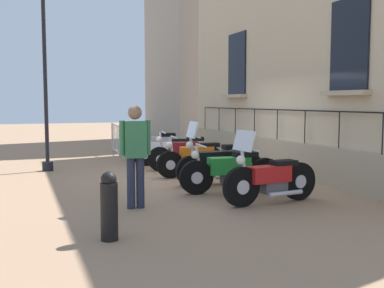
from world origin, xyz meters
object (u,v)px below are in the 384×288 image
at_px(motorcycle_orange, 198,159).
at_px(crowd_barrier, 116,138).
at_px(motorcycle_black, 220,164).
at_px(bollard, 109,206).
at_px(motorcycle_red, 270,179).
at_px(motorcycle_green, 231,171).
at_px(motorcycle_silver, 157,147).
at_px(lamppost, 44,42).
at_px(motorcycle_white, 169,151).
at_px(motorcycle_maroon, 185,154).
at_px(pedestrian_standing, 135,150).

distance_m(motorcycle_orange, crowd_barrier, 5.47).
bearing_deg(crowd_barrier, motorcycle_black, 98.94).
bearing_deg(bollard, motorcycle_red, -159.61).
bearing_deg(crowd_barrier, bollard, 78.13).
bearing_deg(bollard, motorcycle_green, -141.24).
relative_size(motorcycle_silver, motorcycle_orange, 0.94).
distance_m(motorcycle_silver, lamppost, 4.46).
bearing_deg(lamppost, motorcycle_white, 177.16).
xyz_separation_m(motorcycle_maroon, motorcycle_red, (-0.07, 4.26, 0.01)).
height_order(motorcycle_green, motorcycle_red, motorcycle_red).
bearing_deg(motorcycle_maroon, bollard, 60.88).
xyz_separation_m(motorcycle_orange, lamppost, (3.34, -2.32, 2.92)).
distance_m(motorcycle_silver, motorcycle_green, 5.21).
distance_m(motorcycle_black, lamppost, 5.62).
xyz_separation_m(motorcycle_silver, motorcycle_orange, (-0.09, 3.21, -0.01)).
bearing_deg(pedestrian_standing, motorcycle_silver, -109.79).
height_order(motorcycle_white, bollard, motorcycle_white).
relative_size(motorcycle_black, motorcycle_green, 0.96).
bearing_deg(motorcycle_maroon, lamppost, -19.83).
relative_size(motorcycle_green, motorcycle_red, 1.10).
height_order(motorcycle_white, pedestrian_standing, pedestrian_standing).
xyz_separation_m(motorcycle_maroon, motorcycle_green, (0.14, 3.10, -0.01)).
xyz_separation_m(motorcycle_black, lamppost, (3.44, -3.38, 2.90)).
distance_m(motorcycle_red, crowd_barrier, 8.62).
bearing_deg(motorcycle_black, crowd_barrier, -81.06).
height_order(motorcycle_white, crowd_barrier, motorcycle_white).
distance_m(motorcycle_maroon, motorcycle_red, 4.26).
relative_size(motorcycle_white, pedestrian_standing, 1.13).
bearing_deg(pedestrian_standing, motorcycle_orange, -129.60).
bearing_deg(motorcycle_black, motorcycle_green, 78.92).
xyz_separation_m(motorcycle_green, pedestrian_standing, (2.11, 0.65, 0.57)).
relative_size(motorcycle_maroon, bollard, 2.18).
xyz_separation_m(motorcycle_black, bollard, (3.05, 3.25, 0.01)).
xyz_separation_m(motorcycle_red, lamppost, (3.47, -5.48, 2.90)).
xyz_separation_m(motorcycle_white, motorcycle_green, (0.04, 4.16, -0.00)).
xyz_separation_m(motorcycle_orange, pedestrian_standing, (2.20, 2.66, 0.57)).
relative_size(motorcycle_maroon, motorcycle_green, 0.92).
xyz_separation_m(motorcycle_white, pedestrian_standing, (2.15, 4.82, 0.57)).
bearing_deg(lamppost, motorcycle_black, 135.51).
bearing_deg(motorcycle_red, motorcycle_green, -79.43).
bearing_deg(motorcycle_red, motorcycle_white, -88.15).
bearing_deg(crowd_barrier, motorcycle_green, 96.40).
height_order(motorcycle_orange, motorcycle_red, motorcycle_red).
distance_m(motorcycle_white, lamppost, 4.40).
bearing_deg(motorcycle_maroon, motorcycle_silver, -86.23).
height_order(motorcycle_maroon, motorcycle_orange, motorcycle_maroon).
bearing_deg(motorcycle_maroon, motorcycle_red, 90.98).
distance_m(motorcycle_orange, bollard, 5.22).
bearing_deg(motorcycle_orange, motorcycle_maroon, -92.68).
height_order(motorcycle_green, lamppost, lamppost).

